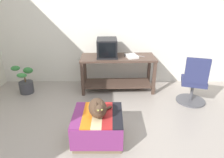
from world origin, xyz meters
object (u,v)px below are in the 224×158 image
(desk, at_px, (118,67))
(book, at_px, (132,56))
(potted_plant, at_px, (26,82))
(keyboard, at_px, (108,58))
(cat, at_px, (98,108))
(tv_monitor, at_px, (107,48))
(ottoman_with_blanket, at_px, (98,127))
(office_chair, at_px, (194,84))

(desk, distance_m, book, 0.36)
(potted_plant, bearing_deg, keyboard, 0.74)
(book, height_order, cat, book)
(desk, relative_size, cat, 3.78)
(tv_monitor, relative_size, potted_plant, 0.86)
(desk, bearing_deg, tv_monitor, 170.99)
(desk, height_order, keyboard, keyboard)
(potted_plant, bearing_deg, tv_monitor, 6.48)
(tv_monitor, distance_m, book, 0.50)
(ottoman_with_blanket, distance_m, potted_plant, 2.08)
(tv_monitor, height_order, cat, tv_monitor)
(tv_monitor, bearing_deg, book, -9.23)
(desk, relative_size, potted_plant, 2.63)
(cat, bearing_deg, keyboard, 72.40)
(desk, xyz_separation_m, ottoman_with_blanket, (-0.31, -1.57, -0.29))
(book, height_order, ottoman_with_blanket, book)
(keyboard, distance_m, office_chair, 1.63)
(desk, bearing_deg, potted_plant, -176.87)
(keyboard, bearing_deg, desk, 32.37)
(ottoman_with_blanket, height_order, office_chair, office_chair)
(desk, height_order, cat, desk)
(desk, relative_size, book, 5.06)
(tv_monitor, bearing_deg, cat, -94.59)
(desk, relative_size, tv_monitor, 3.06)
(tv_monitor, bearing_deg, ottoman_with_blanket, -95.04)
(ottoman_with_blanket, distance_m, cat, 0.32)
(tv_monitor, height_order, keyboard, tv_monitor)
(potted_plant, xyz_separation_m, office_chair, (3.17, -0.42, 0.16))
(potted_plant, bearing_deg, ottoman_with_blanket, -42.51)
(tv_monitor, height_order, potted_plant, tv_monitor)
(book, xyz_separation_m, potted_plant, (-2.11, -0.12, -0.50))
(keyboard, distance_m, cat, 1.49)
(tv_monitor, distance_m, keyboard, 0.23)
(potted_plant, bearing_deg, cat, -43.23)
(keyboard, relative_size, ottoman_with_blanket, 0.61)
(office_chair, bearing_deg, desk, -6.91)
(keyboard, bearing_deg, book, 11.37)
(desk, distance_m, potted_plant, 1.87)
(ottoman_with_blanket, xyz_separation_m, potted_plant, (-1.54, 1.41, 0.03))
(desk, bearing_deg, keyboard, -148.66)
(cat, bearing_deg, office_chair, 18.36)
(keyboard, relative_size, book, 1.37)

